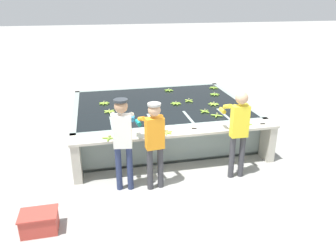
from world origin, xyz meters
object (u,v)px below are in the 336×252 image
(banana_bunch_floating_6, at_px, (104,103))
(banana_bunch_floating_5, at_px, (169,90))
(knife_1, at_px, (266,124))
(worker_0, at_px, (123,136))
(knife_0, at_px, (198,128))
(banana_bunch_floating_8, at_px, (205,111))
(banana_bunch_floating_1, at_px, (176,103))
(banana_bunch_floating_9, at_px, (217,115))
(banana_bunch_ledge_0, at_px, (245,124))
(banana_bunch_floating_3, at_px, (215,94))
(banana_bunch_ledge_2, at_px, (109,138))
(banana_bunch_floating_7, at_px, (214,88))
(banana_bunch_floating_10, at_px, (109,111))
(banana_bunch_floating_2, at_px, (214,104))
(banana_bunch_floating_4, at_px, (122,102))
(crate, at_px, (39,222))
(banana_bunch_ledge_1, at_px, (166,132))
(worker_1, at_px, (154,138))
(banana_bunch_floating_0, at_px, (189,101))
(worker_2, at_px, (239,127))

(banana_bunch_floating_6, bearing_deg, banana_bunch_floating_5, 24.38)
(banana_bunch_floating_6, distance_m, knife_1, 3.88)
(worker_0, distance_m, knife_0, 1.64)
(banana_bunch_floating_8, bearing_deg, banana_bunch_floating_5, 101.18)
(banana_bunch_floating_1, height_order, banana_bunch_floating_9, same)
(banana_bunch_floating_5, relative_size, knife_1, 0.80)
(banana_bunch_ledge_0, bearing_deg, banana_bunch_floating_8, 119.16)
(banana_bunch_floating_3, bearing_deg, banana_bunch_ledge_2, -141.40)
(worker_0, distance_m, banana_bunch_ledge_0, 2.62)
(banana_bunch_floating_7, bearing_deg, banana_bunch_floating_10, -154.51)
(banana_bunch_floating_8, height_order, banana_bunch_ledge_2, banana_bunch_ledge_2)
(banana_bunch_floating_6, distance_m, banana_bunch_floating_8, 2.51)
(worker_0, bearing_deg, banana_bunch_floating_1, 55.56)
(banana_bunch_floating_2, height_order, banana_bunch_floating_4, same)
(banana_bunch_floating_2, xyz_separation_m, crate, (-3.79, -2.89, -0.69))
(banana_bunch_ledge_0, relative_size, knife_1, 0.80)
(banana_bunch_floating_10, height_order, banana_bunch_ledge_2, banana_bunch_ledge_2)
(banana_bunch_ledge_1, bearing_deg, banana_bunch_floating_4, 106.18)
(worker_1, height_order, knife_0, worker_1)
(banana_bunch_floating_6, distance_m, banana_bunch_floating_7, 3.27)
(banana_bunch_floating_4, relative_size, banana_bunch_floating_10, 1.00)
(worker_0, bearing_deg, banana_bunch_floating_6, 94.56)
(banana_bunch_floating_0, distance_m, knife_0, 1.87)
(banana_bunch_floating_5, relative_size, banana_bunch_ledge_0, 1.00)
(banana_bunch_floating_1, bearing_deg, banana_bunch_floating_6, 166.71)
(banana_bunch_floating_2, distance_m, banana_bunch_ledge_0, 1.47)
(banana_bunch_ledge_1, height_order, knife_1, banana_bunch_ledge_1)
(worker_0, bearing_deg, crate, -146.00)
(worker_2, bearing_deg, banana_bunch_ledge_1, 159.82)
(worker_2, xyz_separation_m, banana_bunch_floating_0, (-0.26, 2.39, -0.19))
(banana_bunch_floating_5, relative_size, crate, 0.51)
(banana_bunch_floating_2, xyz_separation_m, knife_1, (0.60, -1.50, -0.01))
(banana_bunch_ledge_2, bearing_deg, banana_bunch_floating_0, 42.72)
(worker_2, relative_size, banana_bunch_floating_10, 6.14)
(worker_2, bearing_deg, banana_bunch_floating_10, 138.70)
(banana_bunch_floating_0, height_order, crate, banana_bunch_floating_0)
(knife_1, bearing_deg, banana_bunch_floating_8, 134.35)
(banana_bunch_ledge_0, bearing_deg, banana_bunch_floating_0, 109.77)
(banana_bunch_floating_3, relative_size, banana_bunch_ledge_0, 1.00)
(banana_bunch_floating_6, distance_m, knife_0, 2.74)
(banana_bunch_floating_1, relative_size, banana_bunch_floating_10, 1.00)
(banana_bunch_floating_0, distance_m, banana_bunch_floating_10, 2.06)
(worker_0, xyz_separation_m, banana_bunch_floating_6, (-0.21, 2.63, -0.20))
(knife_0, relative_size, crate, 0.62)
(worker_0, height_order, banana_bunch_floating_8, worker_0)
(worker_1, relative_size, banana_bunch_floating_7, 5.91)
(banana_bunch_ledge_0, relative_size, crate, 0.51)
(worker_1, relative_size, banana_bunch_floating_1, 5.86)
(worker_1, bearing_deg, banana_bunch_ledge_0, 15.99)
(banana_bunch_floating_10, height_order, knife_1, banana_bunch_floating_10)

